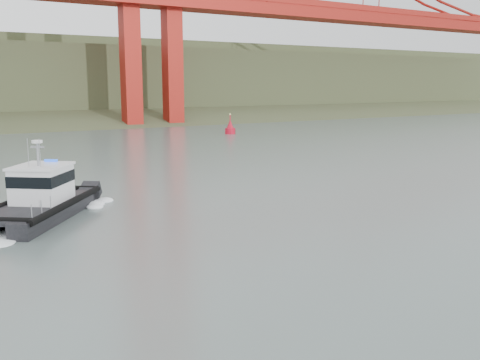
{
  "coord_description": "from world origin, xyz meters",
  "views": [
    {
      "loc": [
        -15.33,
        -16.84,
        7.54
      ],
      "look_at": [
        -0.52,
        7.53,
        2.4
      ],
      "focal_mm": 40.0,
      "sensor_mm": 36.0,
      "label": 1
    }
  ],
  "objects": [
    {
      "name": "patrol_boat",
      "position": [
        -9.58,
        14.6,
        1.15
      ],
      "size": [
        8.47,
        9.57,
        4.58
      ],
      "rotation": [
        0.0,
        0.0,
        -0.66
      ],
      "color": "black",
      "rests_on": "ground"
    },
    {
      "name": "nav_buoy",
      "position": [
        25.85,
        53.83,
        0.87
      ],
      "size": [
        1.58,
        1.58,
        3.29
      ],
      "color": "red",
      "rests_on": "ground"
    },
    {
      "name": "ground",
      "position": [
        0.0,
        0.0,
        0.0
      ],
      "size": [
        400.0,
        400.0,
        0.0
      ],
      "primitive_type": "plane",
      "color": "#4B5956",
      "rests_on": "ground"
    }
  ]
}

